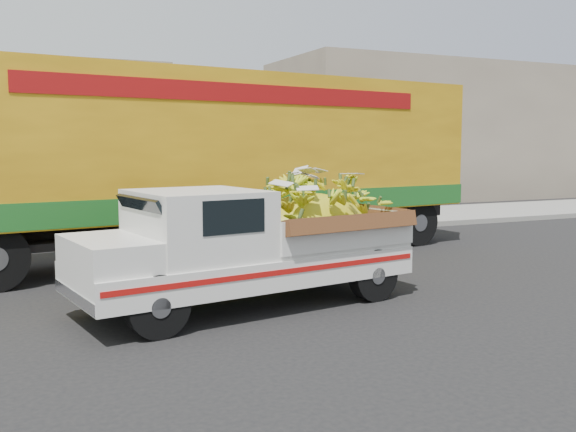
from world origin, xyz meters
name	(u,v)px	position (x,y,z in m)	size (l,w,h in m)	color
ground	(308,299)	(0.00, 0.00, 0.00)	(100.00, 100.00, 0.00)	black
curb	(188,239)	(0.00, 6.62, 0.07)	(60.00, 0.25, 0.15)	gray
sidewalk	(167,229)	(0.00, 8.72, 0.07)	(60.00, 4.00, 0.14)	gray
building_right	(429,132)	(14.00, 15.62, 3.00)	(14.00, 6.00, 6.00)	gray
pickup_truck	(269,241)	(-0.64, 0.04, 0.93)	(5.17, 2.56, 1.74)	black
semi_trailer	(219,157)	(-0.01, 4.17, 2.12)	(12.05, 4.04, 3.80)	black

